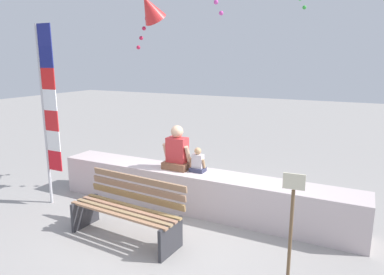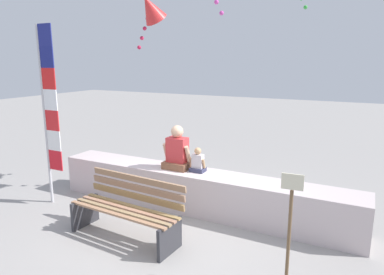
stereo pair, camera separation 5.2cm
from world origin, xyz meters
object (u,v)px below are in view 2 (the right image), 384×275
at_px(sign_post, 290,222).
at_px(kite_red, 150,9).
at_px(park_bench, 127,210).
at_px(person_adult, 177,152).
at_px(person_child, 198,162).
at_px(flag_banner, 48,107).

bearing_deg(sign_post, kite_red, 145.79).
xyz_separation_m(park_bench, kite_red, (-0.90, 2.09, 3.13)).
bearing_deg(park_bench, person_adult, 86.00).
distance_m(kite_red, sign_post, 4.82).
height_order(person_child, sign_post, sign_post).
distance_m(park_bench, kite_red, 3.87).
bearing_deg(person_adult, park_bench, -94.00).
height_order(person_child, flag_banner, flag_banner).
bearing_deg(park_bench, flag_banner, 168.54).
height_order(kite_red, sign_post, kite_red).
bearing_deg(flag_banner, park_bench, -11.46).
height_order(park_bench, sign_post, sign_post).
xyz_separation_m(person_adult, sign_post, (2.28, -1.47, -0.19)).
bearing_deg(park_bench, sign_post, -3.20).
bearing_deg(flag_banner, kite_red, 58.47).
bearing_deg(park_bench, kite_red, 113.33).
relative_size(person_child, kite_red, 0.39).
distance_m(person_child, sign_post, 2.39).
relative_size(person_adult, person_child, 1.83).
distance_m(park_bench, person_child, 1.50).
height_order(park_bench, person_adult, person_adult).
relative_size(park_bench, sign_post, 1.30).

